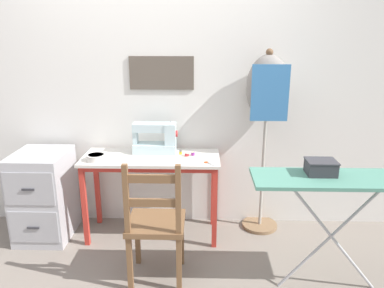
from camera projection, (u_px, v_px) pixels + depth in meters
name	position (u px, v px, depth m)	size (l,w,h in m)	color
ground_plane	(150.00, 248.00, 3.14)	(14.00, 14.00, 0.00)	gray
wall_back	(154.00, 87.00, 3.28)	(10.00, 0.07, 2.55)	silver
sewing_table	(151.00, 168.00, 3.17)	(1.15, 0.47, 0.73)	silver
sewing_machine	(157.00, 139.00, 3.22)	(0.38, 0.16, 0.28)	silver
fabric_bowl	(96.00, 157.00, 3.05)	(0.16, 0.16, 0.05)	silver
scissors	(208.00, 163.00, 2.99)	(0.11, 0.10, 0.01)	silver
thread_spool_near_machine	(181.00, 153.00, 3.20)	(0.03, 0.03, 0.03)	yellow
thread_spool_mid_table	(187.00, 154.00, 3.15)	(0.04, 0.04, 0.03)	red
thread_spool_far_edge	(193.00, 154.00, 3.17)	(0.04, 0.04, 0.03)	purple
wooden_chair	(156.00, 224.00, 2.63)	(0.40, 0.38, 0.94)	brown
filing_cabinet	(44.00, 195.00, 3.24)	(0.44, 0.53, 0.77)	#B7B7BC
dress_form	(267.00, 97.00, 3.13)	(0.36, 0.32, 1.61)	#846647
ironing_board	(337.00, 184.00, 2.43)	(1.11, 0.35, 0.84)	#518E7A
storage_box	(321.00, 167.00, 2.46)	(0.20, 0.16, 0.10)	#333338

